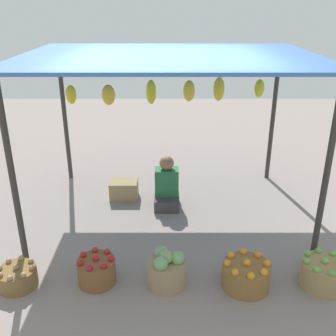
% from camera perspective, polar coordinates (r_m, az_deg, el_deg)
% --- Properties ---
extents(ground_plane, '(14.00, 14.00, 0.00)m').
position_cam_1_polar(ground_plane, '(5.76, -0.02, -6.17)').
color(ground_plane, gray).
extents(market_stall_structure, '(3.67, 2.64, 2.20)m').
position_cam_1_polar(market_stall_structure, '(5.08, -0.02, 14.37)').
color(market_stall_structure, '#38332D').
rests_on(market_stall_structure, ground).
extents(vendor_person, '(0.36, 0.44, 0.78)m').
position_cam_1_polar(vendor_person, '(5.76, -0.35, -2.81)').
color(vendor_person, '#3E3B3C').
rests_on(vendor_person, ground).
extents(basket_potatoes, '(0.41, 0.41, 0.26)m').
position_cam_1_polar(basket_potatoes, '(4.63, -21.07, -14.49)').
color(basket_potatoes, brown).
rests_on(basket_potatoes, ground).
extents(basket_red_apples, '(0.41, 0.41, 0.34)m').
position_cam_1_polar(basket_red_apples, '(4.43, -10.41, -14.36)').
color(basket_red_apples, brown).
rests_on(basket_red_apples, ground).
extents(basket_cabbages, '(0.41, 0.41, 0.42)m').
position_cam_1_polar(basket_cabbages, '(4.32, -0.36, -14.44)').
color(basket_cabbages, '#A1845F').
rests_on(basket_cabbages, ground).
extents(basket_oranges, '(0.51, 0.51, 0.34)m').
position_cam_1_polar(basket_oranges, '(4.40, 11.05, -14.88)').
color(basket_oranges, olive).
rests_on(basket_oranges, ground).
extents(basket_green_apples, '(0.47, 0.47, 0.35)m').
position_cam_1_polar(basket_green_apples, '(4.62, 21.30, -13.96)').
color(basket_green_apples, '#A18653').
rests_on(basket_green_apples, ground).
extents(wooden_crate_near_vendor, '(0.42, 0.32, 0.28)m').
position_cam_1_polar(wooden_crate_near_vendor, '(6.10, -6.53, -3.09)').
color(wooden_crate_near_vendor, '#9A8356').
rests_on(wooden_crate_near_vendor, ground).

